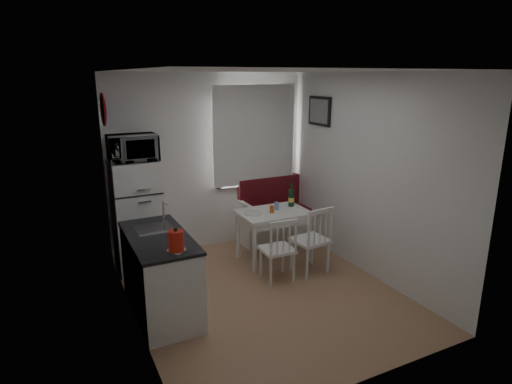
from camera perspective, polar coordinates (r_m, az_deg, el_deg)
floor at (r=5.33m, az=1.03°, el=-13.35°), size 3.00×3.50×0.02m
ceiling at (r=4.68m, az=1.19°, el=15.87°), size 3.00×3.50×0.02m
wall_back at (r=6.40m, az=-6.16°, el=3.92°), size 3.00×0.02×2.60m
wall_front at (r=3.46m, az=14.70°, el=-6.45°), size 3.00×0.02×2.60m
wall_left at (r=4.38m, az=-16.59°, el=-1.98°), size 0.02×3.50×2.60m
wall_right at (r=5.67m, az=14.68°, el=2.03°), size 0.02×3.50×2.60m
window at (r=6.59m, az=-0.40°, el=7.20°), size 1.22×0.06×1.47m
curtain at (r=6.52m, az=-0.13°, el=7.56°), size 1.35×0.02×1.50m
kitchen_counter at (r=4.88m, az=-12.64°, el=-10.56°), size 0.62×1.32×1.16m
wall_sign at (r=5.65m, az=-19.64°, el=10.34°), size 0.03×0.40×0.40m
picture_frame at (r=6.40m, az=8.45°, el=10.63°), size 0.04×0.52×0.42m
bench at (r=6.90m, az=3.33°, el=-3.54°), size 1.39×0.53×0.99m
dining_table at (r=6.00m, az=2.31°, el=-3.32°), size 0.97×0.69×0.72m
chair_left at (r=5.39m, az=3.32°, el=-6.85°), size 0.42×0.40×0.45m
chair_right at (r=5.62m, az=7.83°, el=-5.51°), size 0.47×0.46×0.50m
fridge at (r=5.91m, az=-15.59°, el=-3.05°), size 0.60×0.60×1.50m
microwave at (r=5.65m, az=-16.15°, el=5.66°), size 0.60×0.41×0.33m
kettle at (r=4.19m, az=-10.62°, el=-6.41°), size 0.18×0.18×0.25m
wine_bottle at (r=6.18m, az=4.74°, el=-0.37°), size 0.09×0.09×0.34m
drinking_glass_orange at (r=5.90m, az=2.13°, el=-2.32°), size 0.06×0.06×0.10m
drinking_glass_blue at (r=6.04m, az=2.76°, el=-1.86°), size 0.06×0.06×0.11m
plate at (r=5.86m, az=-0.35°, el=-2.85°), size 0.24×0.24×0.02m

